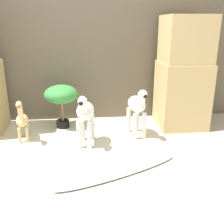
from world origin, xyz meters
The scene contains 8 objects.
ground_plane centered at (0.00, 0.00, 0.00)m, with size 14.00×14.00×0.00m, color beige.
wall_back centered at (0.00, 1.30, 1.10)m, with size 6.40×0.08×2.20m.
rock_pillar_right centered at (1.32, 0.86, 0.69)m, with size 0.61×0.60×1.43m.
zebra_right centered at (0.66, 0.55, 0.37)m, with size 0.25×0.45×0.62m.
zebra_left centered at (0.04, 0.35, 0.37)m, with size 0.24×0.45×0.62m.
giraffe_figurine centered at (-0.70, 0.55, 0.27)m, with size 0.18×0.39×0.53m.
potted_palm_front centered at (-0.27, 0.93, 0.43)m, with size 0.43×0.43×0.58m.
surfboard centered at (0.34, -0.29, 0.02)m, with size 1.26×0.69×0.08m.
Camera 1 is at (0.07, -2.41, 1.33)m, focal length 42.00 mm.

